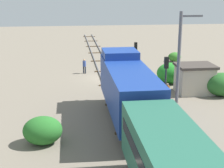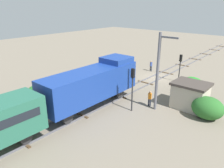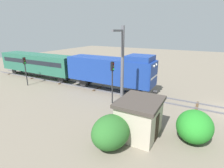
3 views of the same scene
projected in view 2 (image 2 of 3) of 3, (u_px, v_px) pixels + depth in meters
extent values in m
plane|color=#756B5B|center=(156.00, 78.00, 32.05)|extent=(107.69, 107.69, 0.00)
cube|color=#595960|center=(161.00, 78.00, 31.58)|extent=(0.10, 71.79, 0.16)
cube|color=#595960|center=(152.00, 76.00, 32.46)|extent=(0.10, 71.79, 0.16)
cube|color=#4C3823|center=(222.00, 46.00, 55.50)|extent=(2.40, 0.24, 0.09)
cube|color=#4C3823|center=(214.00, 50.00, 51.23)|extent=(2.40, 0.24, 0.09)
cube|color=#4C3823|center=(205.00, 54.00, 46.97)|extent=(2.40, 0.24, 0.09)
cube|color=#4C3823|center=(195.00, 59.00, 42.70)|extent=(2.40, 0.24, 0.09)
cube|color=#4C3823|center=(182.00, 65.00, 38.43)|extent=(2.40, 0.24, 0.09)
cube|color=#4C3823|center=(166.00, 73.00, 34.17)|extent=(2.40, 0.24, 0.09)
cube|color=#4C3823|center=(145.00, 83.00, 29.90)|extent=(2.40, 0.24, 0.09)
cube|color=#4C3823|center=(118.00, 96.00, 25.64)|extent=(2.40, 0.24, 0.09)
cube|color=#4C3823|center=(79.00, 114.00, 21.37)|extent=(2.40, 0.24, 0.09)
cube|color=#4C3823|center=(22.00, 142.00, 17.11)|extent=(2.40, 0.24, 0.09)
cube|color=navy|center=(91.00, 84.00, 21.71)|extent=(2.90, 11.00, 2.90)
cube|color=navy|center=(116.00, 60.00, 23.88)|extent=(2.75, 2.80, 0.60)
cube|color=navy|center=(125.00, 72.00, 25.66)|extent=(2.84, 0.10, 2.84)
cube|color=white|center=(125.00, 73.00, 25.76)|extent=(2.46, 0.06, 0.20)
sphere|color=white|center=(129.00, 63.00, 25.05)|extent=(0.28, 0.28, 0.28)
sphere|color=white|center=(123.00, 62.00, 25.59)|extent=(0.28, 0.28, 0.28)
cylinder|color=#262628|center=(126.00, 86.00, 26.52)|extent=(0.36, 0.50, 0.36)
cylinder|color=#262628|center=(120.00, 93.00, 24.60)|extent=(0.18, 1.10, 1.10)
cylinder|color=#262628|center=(110.00, 90.00, 25.47)|extent=(0.18, 1.10, 1.10)
cylinder|color=#262628|center=(68.00, 118.00, 19.32)|extent=(0.18, 1.10, 1.10)
cylinder|color=#262628|center=(58.00, 113.00, 20.20)|extent=(0.18, 1.10, 1.10)
cylinder|color=#262628|center=(26.00, 138.00, 16.49)|extent=(0.16, 0.96, 0.96)
cylinder|color=#262628|center=(17.00, 132.00, 17.37)|extent=(0.16, 0.96, 0.96)
cylinder|color=#262628|center=(180.00, 68.00, 29.75)|extent=(0.14, 0.14, 3.82)
cube|color=black|center=(181.00, 58.00, 29.25)|extent=(0.32, 0.24, 0.90)
sphere|color=#390606|center=(182.00, 56.00, 29.26)|extent=(0.16, 0.16, 0.16)
sphere|color=yellow|center=(181.00, 58.00, 29.35)|extent=(0.16, 0.16, 0.16)
sphere|color=black|center=(181.00, 60.00, 29.45)|extent=(0.16, 0.16, 0.16)
cylinder|color=#262628|center=(132.00, 90.00, 21.40)|extent=(0.14, 0.14, 4.43)
cube|color=black|center=(133.00, 73.00, 20.79)|extent=(0.32, 0.24, 0.90)
sphere|color=#390606|center=(134.00, 70.00, 20.80)|extent=(0.16, 0.16, 0.16)
sphere|color=#3C3306|center=(134.00, 73.00, 20.89)|extent=(0.16, 0.16, 0.16)
sphere|color=green|center=(134.00, 76.00, 20.99)|extent=(0.16, 0.16, 0.16)
cylinder|color=#262B38|center=(151.00, 69.00, 35.00)|extent=(0.15, 0.15, 0.85)
cylinder|color=#262B38|center=(150.00, 68.00, 35.12)|extent=(0.15, 0.15, 0.85)
cylinder|color=#33478C|center=(151.00, 64.00, 34.81)|extent=(0.38, 0.38, 0.62)
sphere|color=tan|center=(151.00, 62.00, 34.66)|extent=(0.23, 0.23, 0.23)
cylinder|color=#262B38|center=(150.00, 103.00, 22.96)|extent=(0.15, 0.15, 0.85)
cylinder|color=#262B38|center=(149.00, 102.00, 23.09)|extent=(0.15, 0.15, 0.85)
cylinder|color=orange|center=(150.00, 96.00, 22.77)|extent=(0.38, 0.38, 0.62)
sphere|color=tan|center=(150.00, 92.00, 22.63)|extent=(0.23, 0.23, 0.23)
cylinder|color=#595960|center=(157.00, 73.00, 21.17)|extent=(0.28, 0.28, 7.79)
cube|color=#595960|center=(169.00, 37.00, 19.41)|extent=(1.80, 0.16, 0.16)
cube|color=#B2A893|center=(190.00, 96.00, 22.42)|extent=(3.20, 2.60, 2.50)
cube|color=#3F3833|center=(192.00, 84.00, 21.95)|extent=(3.50, 2.90, 0.24)
cube|color=#2D2319|center=(194.00, 95.00, 23.47)|extent=(0.80, 0.06, 1.90)
ellipsoid|color=#238226|center=(192.00, 86.00, 25.78)|extent=(2.96, 2.42, 2.15)
ellipsoid|color=#266A26|center=(37.00, 94.00, 24.04)|extent=(2.50, 2.04, 1.81)
ellipsoid|color=#286126|center=(208.00, 108.00, 20.33)|extent=(2.95, 2.41, 2.14)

